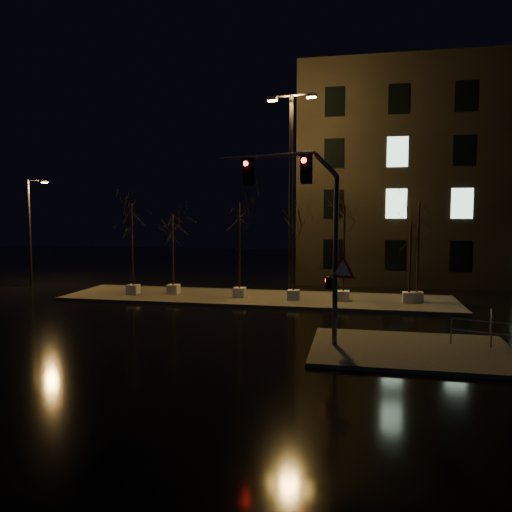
# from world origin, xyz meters

# --- Properties ---
(ground) EXTENTS (90.00, 90.00, 0.00)m
(ground) POSITION_xyz_m (0.00, 0.00, 0.00)
(ground) COLOR black
(ground) RESTS_ON ground
(median) EXTENTS (22.00, 5.00, 0.15)m
(median) POSITION_xyz_m (0.00, 6.00, 0.07)
(median) COLOR #46433E
(median) RESTS_ON ground
(sidewalk_corner) EXTENTS (7.00, 5.00, 0.15)m
(sidewalk_corner) POSITION_xyz_m (7.50, -3.50, 0.07)
(sidewalk_corner) COLOR #46433E
(sidewalk_corner) RESTS_ON ground
(building) EXTENTS (25.00, 12.00, 15.00)m
(building) POSITION_xyz_m (14.00, 18.00, 7.50)
(building) COLOR black
(building) RESTS_ON ground
(tree_0) EXTENTS (1.80, 1.80, 5.45)m
(tree_0) POSITION_xyz_m (-7.30, 5.54, 4.28)
(tree_0) COLOR silver
(tree_0) RESTS_ON median
(tree_1) EXTENTS (1.80, 1.80, 4.80)m
(tree_1) POSITION_xyz_m (-5.01, 6.08, 3.80)
(tree_1) COLOR silver
(tree_1) RESTS_ON median
(tree_2) EXTENTS (1.80, 1.80, 5.49)m
(tree_2) POSITION_xyz_m (-0.92, 5.69, 4.31)
(tree_2) COLOR silver
(tree_2) RESTS_ON median
(tree_3) EXTENTS (1.80, 1.80, 5.12)m
(tree_3) POSITION_xyz_m (2.19, 5.42, 4.04)
(tree_3) COLOR silver
(tree_3) RESTS_ON median
(tree_4) EXTENTS (1.80, 1.80, 5.33)m
(tree_4) POSITION_xyz_m (4.87, 5.71, 4.19)
(tree_4) COLOR silver
(tree_4) RESTS_ON median
(tree_5) EXTENTS (1.80, 1.80, 4.35)m
(tree_5) POSITION_xyz_m (8.32, 5.87, 3.45)
(tree_5) COLOR silver
(tree_5) RESTS_ON median
(tree_6) EXTENTS (1.80, 1.80, 5.50)m
(tree_6) POSITION_xyz_m (8.73, 6.05, 4.32)
(tree_6) COLOR silver
(tree_6) RESTS_ON median
(traffic_signal_mast) EXTENTS (5.47, 1.82, 6.98)m
(traffic_signal_mast) POSITION_xyz_m (3.71, -3.12, 4.73)
(traffic_signal_mast) COLOR #585B5F
(traffic_signal_mast) RESTS_ON sidewalk_corner
(streetlight_main) EXTENTS (2.80, 0.82, 11.21)m
(streetlight_main) POSITION_xyz_m (1.91, 6.18, 6.62)
(streetlight_main) COLOR black
(streetlight_main) RESTS_ON median
(streetlight_far) EXTENTS (1.38, 0.57, 7.15)m
(streetlight_far) POSITION_xyz_m (-16.04, 8.52, 3.93)
(streetlight_far) COLOR black
(streetlight_far) RESTS_ON ground
(guard_rail_a) EXTENTS (2.14, 0.70, 0.96)m
(guard_rail_a) POSITION_xyz_m (10.00, -2.90, 0.78)
(guard_rail_a) COLOR #585B5F
(guard_rail_a) RESTS_ON sidewalk_corner
(guard_rail_b) EXTENTS (0.54, 2.12, 1.03)m
(guard_rail_b) POSITION_xyz_m (10.50, -1.78, 0.82)
(guard_rail_b) COLOR #585B5F
(guard_rail_b) RESTS_ON sidewalk_corner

